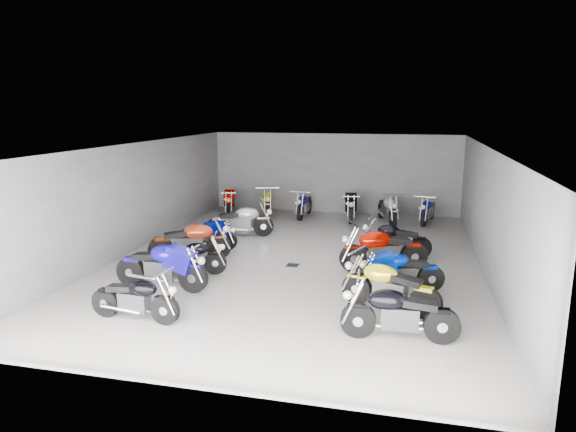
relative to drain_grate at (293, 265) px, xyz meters
name	(u,v)px	position (x,y,z in m)	size (l,w,h in m)	color
ground	(297,260)	(0.00, 0.50, -0.01)	(14.00, 14.00, 0.00)	#989691
wall_back	(334,173)	(0.00, 7.50, 1.59)	(10.00, 0.10, 3.20)	slate
wall_left	(133,197)	(-5.00, 0.50, 1.59)	(0.10, 14.00, 3.20)	slate
wall_right	(489,213)	(5.00, 0.50, 1.59)	(0.10, 14.00, 3.20)	slate
ceiling	(297,146)	(0.00, 0.50, 3.21)	(10.00, 14.00, 0.04)	black
drain_grate	(293,265)	(0.00, 0.00, 0.00)	(0.32, 0.32, 0.01)	black
motorcycle_left_a	(136,298)	(-2.25, -4.34, 0.47)	(1.98, 0.42, 0.87)	black
motorcycle_left_b	(162,266)	(-2.57, -2.55, 0.56)	(2.36, 0.48, 1.04)	black
motorcycle_left_c	(190,257)	(-2.40, -1.36, 0.46)	(1.90, 0.64, 0.85)	black
motorcycle_left_d	(191,241)	(-2.88, -0.21, 0.55)	(2.16, 1.10, 1.01)	black
motorcycle_left_e	(208,234)	(-2.88, 1.01, 0.45)	(1.91, 0.37, 0.84)	black
motorcycle_left_f	(241,221)	(-2.38, 2.67, 0.53)	(2.14, 0.91, 0.98)	black
motorcycle_right_a	(398,313)	(2.92, -4.03, 0.52)	(2.19, 0.46, 0.96)	black
motorcycle_right_b	(389,287)	(2.69, -2.63, 0.53)	(2.14, 0.89, 0.98)	black
motorcycle_right_c	(400,272)	(2.89, -1.44, 0.49)	(2.01, 0.77, 0.91)	black
motorcycle_right_d	(383,250)	(2.41, 0.11, 0.56)	(2.28, 0.98, 1.04)	black
motorcycle_right_e	(395,239)	(2.67, 1.61, 0.49)	(2.04, 0.53, 0.90)	black
motorcycle_back_a	(230,201)	(-3.99, 6.16, 0.52)	(0.71, 2.15, 0.96)	black
motorcycle_back_b	(267,202)	(-2.44, 6.15, 0.54)	(0.79, 2.23, 1.00)	black
motorcycle_back_c	(304,205)	(-0.97, 6.24, 0.48)	(0.41, 2.04, 0.90)	black
motorcycle_back_d	(350,206)	(0.85, 6.18, 0.55)	(0.55, 2.30, 1.01)	black
motorcycle_back_e	(388,209)	(2.27, 5.98, 0.52)	(0.82, 2.11, 0.96)	black
motorcycle_back_f	(428,210)	(3.71, 6.27, 0.48)	(0.59, 2.01, 0.89)	black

